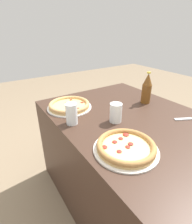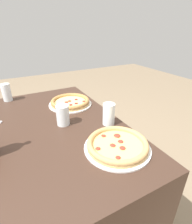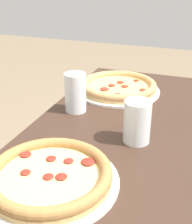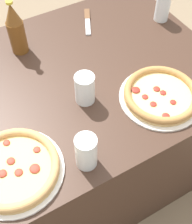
% 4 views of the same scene
% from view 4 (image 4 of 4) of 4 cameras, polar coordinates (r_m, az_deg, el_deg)
% --- Properties ---
extents(ground_plane, '(8.00, 8.00, 0.00)m').
position_cam_4_polar(ground_plane, '(1.82, -2.94, -9.36)').
color(ground_plane, '#847056').
extents(table, '(1.21, 0.90, 0.71)m').
position_cam_4_polar(table, '(1.52, -3.48, -2.98)').
color(table, '#3D281E').
rests_on(table, ground_plane).
extents(pizza_margherita, '(0.31, 0.31, 0.04)m').
position_cam_4_polar(pizza_margherita, '(1.18, 11.78, 3.08)').
color(pizza_margherita, silver).
rests_on(pizza_margherita, table).
extents(pizza_pepperoni, '(0.31, 0.31, 0.04)m').
position_cam_4_polar(pizza_pepperoni, '(1.01, -14.82, -9.94)').
color(pizza_pepperoni, white).
rests_on(pizza_pepperoni, table).
extents(glass_iced_tea, '(0.07, 0.07, 0.12)m').
position_cam_4_polar(glass_iced_tea, '(1.12, -2.05, 4.14)').
color(glass_iced_tea, white).
rests_on(glass_iced_tea, table).
extents(glass_mango_juice, '(0.07, 0.07, 0.13)m').
position_cam_4_polar(glass_mango_juice, '(1.53, 12.07, 18.09)').
color(glass_mango_juice, white).
rests_on(glass_mango_juice, table).
extents(glass_orange_juice, '(0.07, 0.07, 0.13)m').
position_cam_4_polar(glass_orange_juice, '(0.96, -1.80, -7.48)').
color(glass_orange_juice, white).
rests_on(glass_orange_juice, table).
extents(beer_bottle, '(0.07, 0.07, 0.23)m').
position_cam_4_polar(beer_bottle, '(1.33, -14.49, 14.51)').
color(beer_bottle, brown).
rests_on(beer_bottle, table).
extents(knife, '(0.11, 0.18, 0.01)m').
position_cam_4_polar(knife, '(1.52, -1.57, 16.39)').
color(knife, brown).
rests_on(knife, table).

